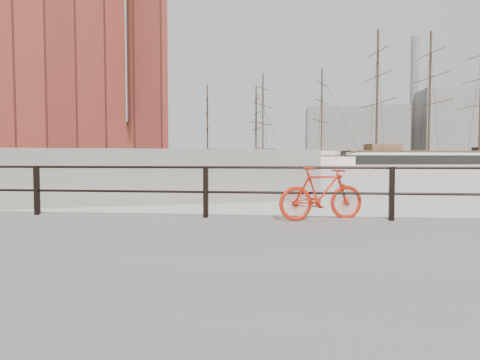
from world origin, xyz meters
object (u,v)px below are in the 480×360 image
(bicycle, at_px, (321,194))
(workboat_near, at_px, (73,172))
(schooner_left, at_px, (232,165))
(schooner_mid, at_px, (291,165))
(barque_black, at_px, (428,164))
(workboat_far, at_px, (50,170))

(bicycle, bearing_deg, workboat_near, 103.62)
(schooner_left, bearing_deg, schooner_mid, 14.50)
(barque_black, distance_m, workboat_near, 78.91)
(barque_black, relative_size, workboat_far, 4.61)
(barque_black, distance_m, schooner_left, 45.10)
(bicycle, relative_size, schooner_mid, 0.06)
(barque_black, xyz_separation_m, schooner_left, (-42.70, -14.52, 0.00))
(schooner_mid, height_order, workboat_near, schooner_mid)
(schooner_left, xyz_separation_m, workboat_near, (-11.25, -43.07, 0.00))
(barque_black, bearing_deg, schooner_mid, -178.39)
(workboat_near, relative_size, workboat_far, 1.13)
(barque_black, distance_m, schooner_mid, 31.79)
(bicycle, height_order, schooner_mid, schooner_mid)
(bicycle, height_order, barque_black, barque_black)
(bicycle, distance_m, workboat_near, 41.97)
(bicycle, height_order, schooner_left, schooner_left)
(barque_black, height_order, workboat_far, barque_black)
(bicycle, relative_size, schooner_left, 0.08)
(barque_black, bearing_deg, workboat_far, -151.94)
(bicycle, height_order, workboat_near, workboat_near)
(schooner_left, relative_size, workboat_far, 1.86)
(bicycle, xyz_separation_m, workboat_far, (-29.16, 40.27, -0.85))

